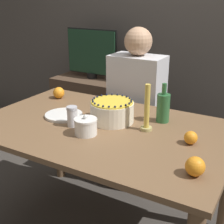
# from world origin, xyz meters

# --- Properties ---
(wall_behind) EXTENTS (8.00, 0.05, 2.60)m
(wall_behind) POSITION_xyz_m (0.00, 1.40, 1.30)
(wall_behind) COLOR #4C4742
(wall_behind) RESTS_ON ground_plane
(dining_table) EXTENTS (1.47, 0.93, 0.76)m
(dining_table) POSITION_xyz_m (0.00, 0.00, 0.65)
(dining_table) COLOR brown
(dining_table) RESTS_ON ground_plane
(cake) EXTENTS (0.26, 0.26, 0.14)m
(cake) POSITION_xyz_m (0.02, 0.09, 0.83)
(cake) COLOR #EFE5CC
(cake) RESTS_ON dining_table
(sugar_bowl) EXTENTS (0.12, 0.12, 0.11)m
(sugar_bowl) POSITION_xyz_m (-0.01, -0.14, 0.81)
(sugar_bowl) COLOR white
(sugar_bowl) RESTS_ON dining_table
(sugar_shaker) EXTENTS (0.06, 0.06, 0.12)m
(sugar_shaker) POSITION_xyz_m (-0.14, -0.09, 0.82)
(sugar_shaker) COLOR white
(sugar_shaker) RESTS_ON dining_table
(plate_stack) EXTENTS (0.23, 0.23, 0.02)m
(plate_stack) POSITION_xyz_m (-0.28, 0.01, 0.77)
(plate_stack) COLOR white
(plate_stack) RESTS_ON dining_table
(candle) EXTENTS (0.06, 0.06, 0.26)m
(candle) POSITION_xyz_m (0.25, 0.07, 0.87)
(candle) COLOR tan
(candle) RESTS_ON dining_table
(bottle) EXTENTS (0.08, 0.08, 0.23)m
(bottle) POSITION_xyz_m (0.28, 0.24, 0.85)
(bottle) COLOR #2D6638
(bottle) RESTS_ON dining_table
(orange_fruit_0) EXTENTS (0.08, 0.08, 0.08)m
(orange_fruit_0) POSITION_xyz_m (-0.54, 0.28, 0.80)
(orange_fruit_0) COLOR orange
(orange_fruit_0) RESTS_ON dining_table
(orange_fruit_1) EXTENTS (0.08, 0.08, 0.08)m
(orange_fruit_1) POSITION_xyz_m (0.61, -0.25, 0.80)
(orange_fruit_1) COLOR orange
(orange_fruit_1) RESTS_ON dining_table
(orange_fruit_2) EXTENTS (0.07, 0.07, 0.07)m
(orange_fruit_2) POSITION_xyz_m (0.51, 0.03, 0.80)
(orange_fruit_2) COLOR orange
(orange_fruit_2) RESTS_ON dining_table
(person_man_blue_shirt) EXTENTS (0.40, 0.34, 1.26)m
(person_man_blue_shirt) POSITION_xyz_m (-0.09, 0.66, 0.55)
(person_man_blue_shirt) COLOR #473D33
(person_man_blue_shirt) RESTS_ON ground_plane
(side_cabinet) EXTENTS (0.73, 0.46, 0.69)m
(side_cabinet) POSITION_xyz_m (-0.81, 1.13, 0.34)
(side_cabinet) COLOR #4C3828
(side_cabinet) RESTS_ON ground_plane
(tv_monitor) EXTENTS (0.55, 0.10, 0.48)m
(tv_monitor) POSITION_xyz_m (-0.81, 1.13, 0.94)
(tv_monitor) COLOR black
(tv_monitor) RESTS_ON side_cabinet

